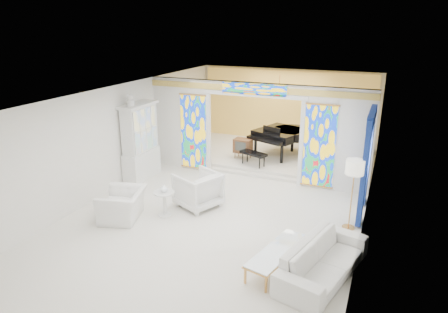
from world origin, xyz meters
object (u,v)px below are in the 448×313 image
at_px(coffee_table, 278,251).
at_px(sofa, 323,260).
at_px(armchair_right, 198,190).
at_px(china_cabinet, 140,142).
at_px(grand_piano, 286,134).
at_px(armchair_left, 123,205).
at_px(tv_console, 243,146).

bearing_deg(coffee_table, sofa, 4.34).
bearing_deg(coffee_table, armchair_right, 144.86).
bearing_deg(china_cabinet, sofa, -26.11).
bearing_deg(sofa, grand_piano, 35.22).
bearing_deg(grand_piano, armchair_left, -93.12).
height_order(armchair_left, coffee_table, armchair_left).
height_order(sofa, coffee_table, sofa).
bearing_deg(tv_console, armchair_right, -83.82).
height_order(china_cabinet, tv_console, china_cabinet).
bearing_deg(armchair_right, armchair_left, -21.23).
xyz_separation_m(sofa, grand_piano, (-2.47, 6.51, 0.59)).
distance_m(coffee_table, tv_console, 6.30).
xyz_separation_m(grand_piano, tv_console, (-1.25, -0.95, -0.31)).
bearing_deg(coffee_table, grand_piano, 103.53).
distance_m(china_cabinet, tv_console, 3.57).
distance_m(sofa, coffee_table, 0.89).
xyz_separation_m(china_cabinet, coffee_table, (5.28, -3.09, -0.81)).
relative_size(sofa, coffee_table, 1.30).
distance_m(armchair_right, grand_piano, 4.81).
height_order(coffee_table, tv_console, tv_console).
bearing_deg(china_cabinet, grand_piano, 43.28).
relative_size(armchair_left, grand_piano, 0.39).
bearing_deg(armchair_left, tv_console, 148.81).
distance_m(china_cabinet, sofa, 6.92).
xyz_separation_m(armchair_left, grand_piano, (2.56, 6.03, 0.57)).
xyz_separation_m(china_cabinet, tv_console, (2.45, 2.54, -0.54)).
height_order(armchair_right, coffee_table, armchair_right).
xyz_separation_m(sofa, coffee_table, (-0.89, -0.07, 0.01)).
relative_size(sofa, grand_piano, 0.82).
height_order(armchair_right, grand_piano, grand_piano).
bearing_deg(sofa, china_cabinet, 78.34).
bearing_deg(tv_console, sofa, -51.60).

